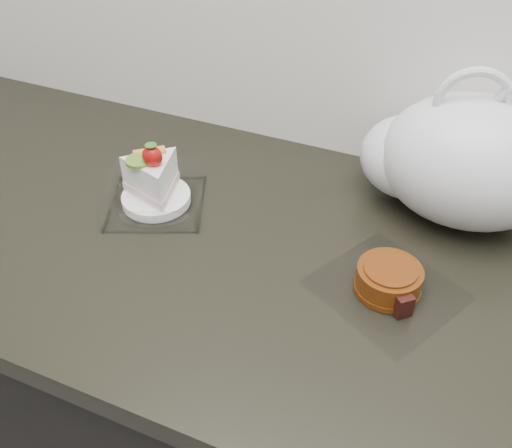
% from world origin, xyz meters
% --- Properties ---
extents(counter, '(2.04, 0.64, 0.90)m').
position_xyz_m(counter, '(0.00, 1.69, 0.45)').
color(counter, black).
rests_on(counter, ground).
extents(cake_tray, '(0.20, 0.20, 0.12)m').
position_xyz_m(cake_tray, '(-0.29, 1.72, 0.93)').
color(cake_tray, white).
rests_on(cake_tray, counter).
extents(mooncake_wrap, '(0.24, 0.24, 0.04)m').
position_xyz_m(mooncake_wrap, '(0.11, 1.68, 0.92)').
color(mooncake_wrap, white).
rests_on(mooncake_wrap, counter).
extents(plastic_bag, '(0.32, 0.23, 0.26)m').
position_xyz_m(plastic_bag, '(0.16, 1.89, 1.00)').
color(plastic_bag, silver).
rests_on(plastic_bag, counter).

